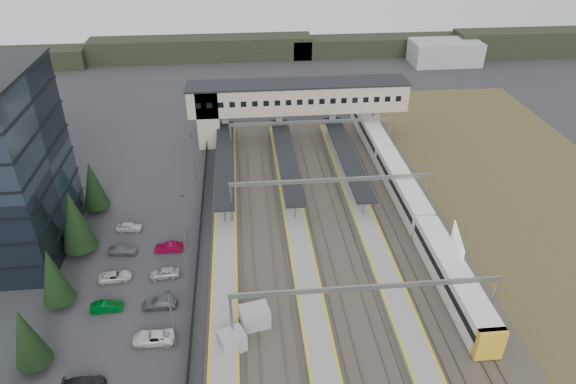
{
  "coord_description": "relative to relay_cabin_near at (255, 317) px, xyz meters",
  "views": [
    {
      "loc": [
        0.11,
        -46.71,
        42.56
      ],
      "look_at": [
        6.18,
        16.11,
        4.0
      ],
      "focal_mm": 32.0,
      "sensor_mm": 36.0,
      "label": 1
    }
  ],
  "objects": [
    {
      "name": "rail_corridor",
      "position": [
        8.94,
        10.56,
        -1.03
      ],
      "size": [
        34.0,
        90.0,
        0.92
      ],
      "color": "#3D3630",
      "rests_on": "ground"
    },
    {
      "name": "gantries",
      "position": [
        11.61,
        8.56,
        4.68
      ],
      "size": [
        28.4,
        62.28,
        7.17
      ],
      "color": "gray",
      "rests_on": "ground"
    },
    {
      "name": "fence",
      "position": [
        -6.89,
        10.56,
        -0.32
      ],
      "size": [
        0.08,
        90.0,
        2.0
      ],
      "color": "#26282B",
      "rests_on": "ground"
    },
    {
      "name": "ground",
      "position": [
        -0.39,
        5.56,
        -1.32
      ],
      "size": [
        220.0,
        220.0,
        0.0
      ],
      "primitive_type": "plane",
      "color": "#2B2B2D",
      "rests_on": "ground"
    },
    {
      "name": "relay_cabin_far",
      "position": [
        -2.5,
        -3.15,
        -0.11
      ],
      "size": [
        3.27,
        3.03,
        2.41
      ],
      "color": "#96999B",
      "rests_on": "ground"
    },
    {
      "name": "canopies",
      "position": [
        6.61,
        32.56,
        2.61
      ],
      "size": [
        23.1,
        30.0,
        3.28
      ],
      "color": "black",
      "rests_on": "ground"
    },
    {
      "name": "treeline_far",
      "position": [
        23.41,
        97.84,
        1.63
      ],
      "size": [
        170.0,
        19.0,
        7.0
      ],
      "color": "black",
      "rests_on": "ground"
    },
    {
      "name": "conifer_row",
      "position": [
        -22.39,
        1.7,
        3.52
      ],
      "size": [
        4.42,
        49.82,
        9.5
      ],
      "color": "black",
      "rests_on": "ground"
    },
    {
      "name": "lampposts",
      "position": [
        -8.39,
        6.81,
        3.02
      ],
      "size": [
        0.5,
        53.25,
        8.07
      ],
      "color": "gray",
      "rests_on": "ground"
    },
    {
      "name": "relay_cabin_near",
      "position": [
        0.0,
        0.0,
        0.0
      ],
      "size": [
        3.59,
        2.95,
        2.63
      ],
      "color": "#96999B",
      "rests_on": "ground"
    },
    {
      "name": "billboard",
      "position": [
        25.3,
        6.95,
        2.5
      ],
      "size": [
        1.46,
        6.4,
        5.62
      ],
      "color": "gray",
      "rests_on": "ground"
    },
    {
      "name": "train",
      "position": [
        23.61,
        24.08,
        0.85
      ],
      "size": [
        3.02,
        63.2,
        3.81
      ],
      "color": "white",
      "rests_on": "ground"
    },
    {
      "name": "car_park",
      "position": [
        -14.03,
        -2.22,
        -0.71
      ],
      "size": [
        10.48,
        44.25,
        1.29
      ],
      "color": "#B2B1B7",
      "rests_on": "ground"
    },
    {
      "name": "footbridge",
      "position": [
        7.31,
        47.56,
        6.62
      ],
      "size": [
        40.4,
        6.4,
        11.2
      ],
      "color": "#B6A990",
      "rests_on": "ground"
    }
  ]
}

